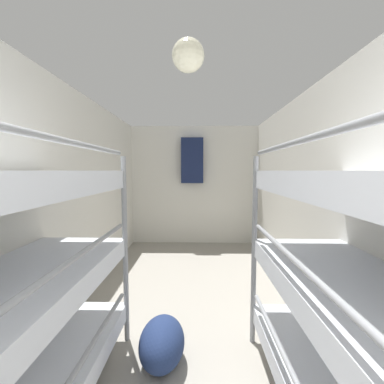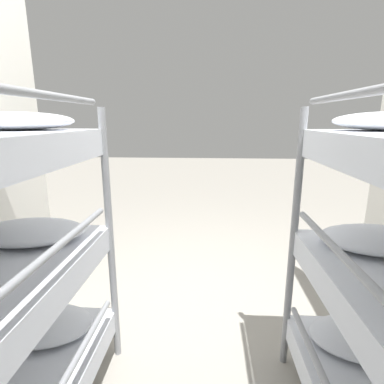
% 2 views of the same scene
% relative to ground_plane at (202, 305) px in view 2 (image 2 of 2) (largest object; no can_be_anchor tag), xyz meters
% --- Properties ---
extents(ground_plane, '(20.00, 20.00, 0.00)m').
position_rel_ground_plane_xyz_m(ground_plane, '(0.00, 0.00, 0.00)').
color(ground_plane, gray).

